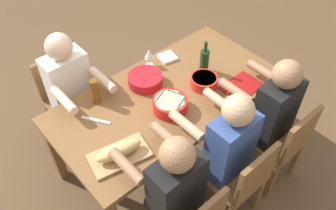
{
  "coord_description": "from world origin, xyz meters",
  "views": [
    {
      "loc": [
        1.29,
        1.47,
        2.66
      ],
      "look_at": [
        0.0,
        0.0,
        0.63
      ],
      "focal_mm": 37.28,
      "sensor_mm": 36.0,
      "label": 1
    }
  ],
  "objects_px": {
    "cutting_board": "(120,156)",
    "beer_bottle": "(95,92)",
    "chair_near_right": "(66,95)",
    "bread_loaf": "(119,151)",
    "serving_bowl_pasta": "(170,104)",
    "chair_far_left": "(283,142)",
    "diner_far_left": "(270,111)",
    "serving_bowl_salad": "(204,81)",
    "wine_glass": "(149,54)",
    "serving_bowl_greens": "(145,79)",
    "napkin_stack": "(167,57)",
    "dining_table": "(168,102)",
    "wine_bottle": "(204,60)",
    "diner_near_right": "(72,88)",
    "diner_far_right": "(172,188)",
    "chair_far_center": "(241,179)",
    "diner_far_center": "(226,145)"
  },
  "relations": [
    {
      "from": "dining_table",
      "to": "cutting_board",
      "type": "xyz_separation_m",
      "value": [
        0.63,
        0.23,
        0.09
      ]
    },
    {
      "from": "diner_far_left",
      "to": "wine_glass",
      "type": "distance_m",
      "value": 1.08
    },
    {
      "from": "beer_bottle",
      "to": "serving_bowl_pasta",
      "type": "bearing_deg",
      "value": 130.88
    },
    {
      "from": "serving_bowl_salad",
      "to": "wine_glass",
      "type": "distance_m",
      "value": 0.52
    },
    {
      "from": "wine_bottle",
      "to": "cutting_board",
      "type": "bearing_deg",
      "value": 13.59
    },
    {
      "from": "bread_loaf",
      "to": "napkin_stack",
      "type": "distance_m",
      "value": 1.1
    },
    {
      "from": "serving_bowl_pasta",
      "to": "cutting_board",
      "type": "relative_size",
      "value": 0.66
    },
    {
      "from": "wine_bottle",
      "to": "napkin_stack",
      "type": "xyz_separation_m",
      "value": [
        0.12,
        -0.32,
        -0.1
      ]
    },
    {
      "from": "cutting_board",
      "to": "wine_bottle",
      "type": "distance_m",
      "value": 1.09
    },
    {
      "from": "diner_near_right",
      "to": "dining_table",
      "type": "bearing_deg",
      "value": 129.62
    },
    {
      "from": "diner_near_right",
      "to": "serving_bowl_greens",
      "type": "xyz_separation_m",
      "value": [
        -0.46,
        0.39,
        0.09
      ]
    },
    {
      "from": "chair_near_right",
      "to": "serving_bowl_pasta",
      "type": "height_order",
      "value": "chair_near_right"
    },
    {
      "from": "diner_far_center",
      "to": "serving_bowl_pasta",
      "type": "bearing_deg",
      "value": -79.87
    },
    {
      "from": "chair_far_center",
      "to": "bread_loaf",
      "type": "xyz_separation_m",
      "value": [
        0.63,
        -0.57,
        0.32
      ]
    },
    {
      "from": "diner_far_right",
      "to": "serving_bowl_salad",
      "type": "height_order",
      "value": "diner_far_right"
    },
    {
      "from": "cutting_board",
      "to": "beer_bottle",
      "type": "height_order",
      "value": "beer_bottle"
    },
    {
      "from": "serving_bowl_pasta",
      "to": "napkin_stack",
      "type": "distance_m",
      "value": 0.62
    },
    {
      "from": "wine_glass",
      "to": "serving_bowl_pasta",
      "type": "bearing_deg",
      "value": 67.26
    },
    {
      "from": "wine_bottle",
      "to": "wine_glass",
      "type": "bearing_deg",
      "value": -49.68
    },
    {
      "from": "diner_far_center",
      "to": "serving_bowl_salad",
      "type": "height_order",
      "value": "diner_far_center"
    },
    {
      "from": "chair_far_left",
      "to": "diner_far_left",
      "type": "bearing_deg",
      "value": -90.0
    },
    {
      "from": "dining_table",
      "to": "wine_glass",
      "type": "relative_size",
      "value": 11.14
    },
    {
      "from": "serving_bowl_salad",
      "to": "chair_far_center",
      "type": "bearing_deg",
      "value": 67.26
    },
    {
      "from": "chair_far_center",
      "to": "diner_far_right",
      "type": "bearing_deg",
      "value": -19.85
    },
    {
      "from": "chair_near_right",
      "to": "cutting_board",
      "type": "xyz_separation_m",
      "value": [
        0.12,
        1.02,
        0.27
      ]
    },
    {
      "from": "diner_far_center",
      "to": "chair_far_center",
      "type": "bearing_deg",
      "value": 90.0
    },
    {
      "from": "wine_bottle",
      "to": "serving_bowl_salad",
      "type": "bearing_deg",
      "value": 44.71
    },
    {
      "from": "dining_table",
      "to": "chair_near_right",
      "type": "relative_size",
      "value": 2.18
    },
    {
      "from": "wine_glass",
      "to": "diner_far_center",
      "type": "bearing_deg",
      "value": 82.9
    },
    {
      "from": "dining_table",
      "to": "diner_far_center",
      "type": "height_order",
      "value": "diner_far_center"
    },
    {
      "from": "serving_bowl_greens",
      "to": "napkin_stack",
      "type": "height_order",
      "value": "serving_bowl_greens"
    },
    {
      "from": "diner_near_right",
      "to": "napkin_stack",
      "type": "height_order",
      "value": "diner_near_right"
    },
    {
      "from": "bread_loaf",
      "to": "napkin_stack",
      "type": "xyz_separation_m",
      "value": [
        -0.93,
        -0.58,
        -0.05
      ]
    },
    {
      "from": "chair_near_right",
      "to": "serving_bowl_salad",
      "type": "xyz_separation_m",
      "value": [
        -0.8,
        0.9,
        0.31
      ]
    },
    {
      "from": "chair_near_right",
      "to": "diner_near_right",
      "type": "distance_m",
      "value": 0.28
    },
    {
      "from": "cutting_board",
      "to": "wine_bottle",
      "type": "bearing_deg",
      "value": -166.41
    },
    {
      "from": "bread_loaf",
      "to": "diner_far_right",
      "type": "bearing_deg",
      "value": 107.42
    },
    {
      "from": "diner_near_right",
      "to": "diner_far_right",
      "type": "distance_m",
      "value": 1.23
    },
    {
      "from": "diner_far_left",
      "to": "wine_glass",
      "type": "xyz_separation_m",
      "value": [
        0.38,
        -1.0,
        0.16
      ]
    },
    {
      "from": "serving_bowl_greens",
      "to": "serving_bowl_salad",
      "type": "xyz_separation_m",
      "value": [
        -0.34,
        0.33,
        0.0
      ]
    },
    {
      "from": "wine_glass",
      "to": "dining_table",
      "type": "bearing_deg",
      "value": 72.03
    },
    {
      "from": "diner_far_right",
      "to": "diner_far_left",
      "type": "xyz_separation_m",
      "value": [
        -1.02,
        0.0,
        0.0
      ]
    },
    {
      "from": "chair_near_right",
      "to": "diner_near_right",
      "type": "relative_size",
      "value": 0.71
    },
    {
      "from": "bread_loaf",
      "to": "beer_bottle",
      "type": "relative_size",
      "value": 1.45
    },
    {
      "from": "chair_far_center",
      "to": "diner_far_center",
      "type": "height_order",
      "value": "diner_far_center"
    },
    {
      "from": "chair_far_left",
      "to": "diner_far_left",
      "type": "xyz_separation_m",
      "value": [
        0.0,
        -0.18,
        0.21
      ]
    },
    {
      "from": "chair_near_right",
      "to": "bread_loaf",
      "type": "distance_m",
      "value": 1.08
    },
    {
      "from": "diner_near_right",
      "to": "serving_bowl_greens",
      "type": "distance_m",
      "value": 0.61
    },
    {
      "from": "diner_near_right",
      "to": "cutting_board",
      "type": "bearing_deg",
      "value": 81.77
    },
    {
      "from": "diner_far_left",
      "to": "serving_bowl_salad",
      "type": "bearing_deg",
      "value": -66.86
    }
  ]
}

